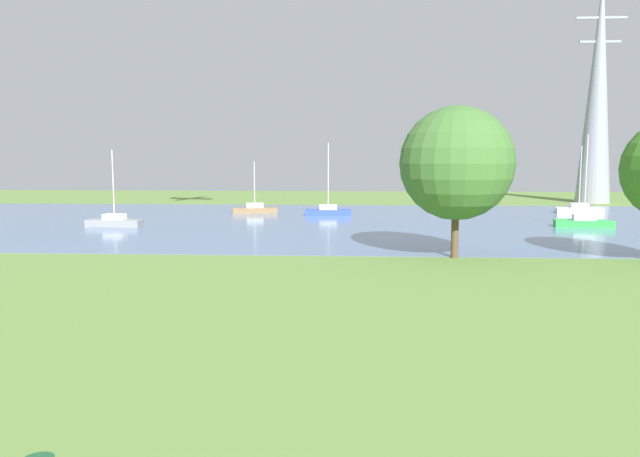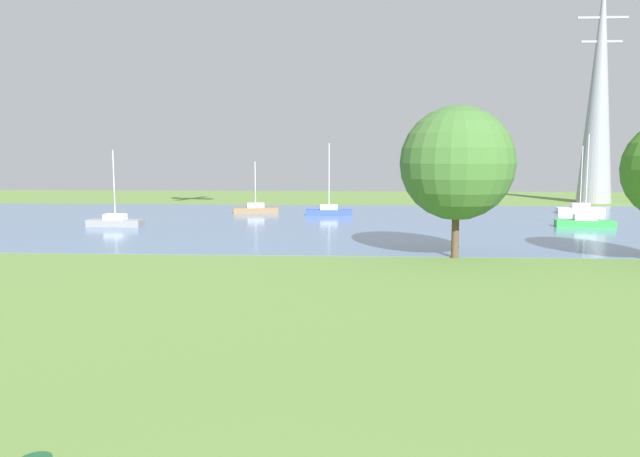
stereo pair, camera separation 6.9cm
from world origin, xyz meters
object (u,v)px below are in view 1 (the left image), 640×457
sailboat_white (579,209)px  sailboat_gray (115,221)px  sailboat_blue (328,211)px  tree_mid_shore (457,163)px  electricity_pylon (598,89)px  sailboat_green (584,222)px  sailboat_brown (255,209)px

sailboat_white → sailboat_gray: bearing=-161.2°
sailboat_white → sailboat_blue: bearing=-171.5°
tree_mid_shore → electricity_pylon: bearing=61.1°
tree_mid_shore → electricity_pylon: size_ratio=0.30×
sailboat_green → tree_mid_shore: 22.47m
sailboat_brown → electricity_pylon: 48.14m
sailboat_blue → electricity_pylon: bearing=30.0°
sailboat_blue → tree_mid_shore: 28.29m
sailboat_green → electricity_pylon: (11.70, 29.19, 14.45)m
tree_mid_shore → electricity_pylon: 53.53m
electricity_pylon → tree_mid_shore: bearing=-118.9°
sailboat_blue → sailboat_green: 24.47m
sailboat_green → sailboat_gray: (-40.76, -1.91, -0.02)m
electricity_pylon → sailboat_white: bearing=-115.0°
sailboat_blue → sailboat_brown: (-8.05, 2.02, -0.02)m
sailboat_green → sailboat_brown: bearing=159.5°
sailboat_brown → sailboat_gray: size_ratio=0.84×
sailboat_gray → sailboat_blue: bearing=31.9°
sailboat_blue → electricity_pylon: electricity_pylon is taller
sailboat_green → electricity_pylon: bearing=68.2°
sailboat_white → sailboat_green: 14.15m
sailboat_blue → electricity_pylon: (34.29, 19.76, 14.46)m
sailboat_white → sailboat_brown: size_ratio=1.30×
sailboat_gray → electricity_pylon: size_ratio=0.22×
sailboat_brown → electricity_pylon: (42.34, 17.75, 14.48)m
sailboat_gray → electricity_pylon: bearing=30.7°
sailboat_gray → tree_mid_shore: size_ratio=0.73×
sailboat_gray → sailboat_white: bearing=18.8°
sailboat_brown → sailboat_green: sailboat_green is taller
sailboat_blue → sailboat_green: size_ratio=0.94×
sailboat_blue → sailboat_green: (22.59, -9.42, 0.01)m
sailboat_white → electricity_pylon: size_ratio=0.24×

